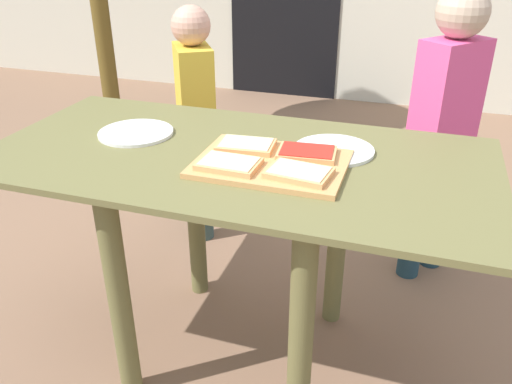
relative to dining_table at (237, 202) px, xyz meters
The scene contains 11 objects.
ground_plane 0.58m from the dining_table, ahead, with size 16.00×16.00×0.00m, color #84614B.
dining_table is the anchor object (origin of this frame).
cutting_board 0.20m from the dining_table, 21.69° to the right, with size 0.40×0.29×0.01m, color tan.
pizza_slice_near_right 0.29m from the dining_table, 28.00° to the right, with size 0.17×0.13×0.02m.
pizza_slice_near_left 0.21m from the dining_table, 79.52° to the right, with size 0.16×0.11×0.02m.
pizza_slice_far_right 0.27m from the dining_table, ahead, with size 0.17×0.12×0.02m.
pizza_slice_far_left 0.18m from the dining_table, 40.61° to the left, with size 0.17×0.12×0.02m.
plate_white_left 0.39m from the dining_table, behind, with size 0.23×0.23×0.01m, color white.
plate_white_right 0.32m from the dining_table, 22.41° to the left, with size 0.23×0.23×0.01m, color white.
child_left 0.83m from the dining_table, 122.50° to the left, with size 0.25×0.28×1.03m.
child_right 0.90m from the dining_table, 50.77° to the left, with size 0.26×0.27×1.14m.
Camera 1 is at (0.47, -1.27, 1.32)m, focal length 36.59 mm.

